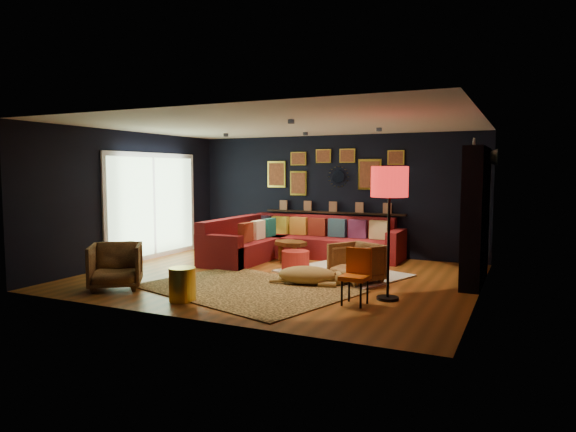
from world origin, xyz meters
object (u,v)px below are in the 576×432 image
at_px(coffee_table, 290,245).
at_px(dog, 307,272).
at_px(sectional, 291,243).
at_px(armchair_left, 116,264).
at_px(floor_lamp, 389,187).
at_px(orange_chair, 357,272).
at_px(pouf, 295,260).
at_px(gold_stool, 182,284).
at_px(armchair_right, 357,261).

distance_m(coffee_table, dog, 2.13).
height_order(sectional, coffee_table, sectional).
height_order(coffee_table, armchair_left, armchair_left).
height_order(coffee_table, floor_lamp, floor_lamp).
height_order(armchair_left, dog, armchair_left).
height_order(orange_chair, floor_lamp, floor_lamp).
bearing_deg(coffee_table, pouf, -58.75).
bearing_deg(pouf, dog, -56.81).
distance_m(armchair_left, gold_stool, 1.42).
height_order(gold_stool, floor_lamp, floor_lamp).
xyz_separation_m(coffee_table, pouf, (0.45, -0.75, -0.15)).
distance_m(floor_lamp, dog, 2.00).
xyz_separation_m(armchair_right, gold_stool, (-1.86, -2.15, -0.12)).
bearing_deg(armchair_right, coffee_table, 174.18).
height_order(pouf, armchair_right, armchair_right).
xyz_separation_m(pouf, dog, (0.68, -1.05, 0.03)).
height_order(sectional, pouf, sectional).
bearing_deg(armchair_right, pouf, -172.37).
xyz_separation_m(armchair_left, orange_chair, (3.67, 0.70, 0.06)).
bearing_deg(dog, armchair_right, 23.07).
bearing_deg(coffee_table, orange_chair, -49.41).
bearing_deg(dog, pouf, 109.92).
height_order(pouf, armchair_left, armchair_left).
height_order(sectional, gold_stool, sectional).
distance_m(coffee_table, armchair_right, 2.22).
bearing_deg(dog, floor_lamp, -27.95).
relative_size(armchair_right, floor_lamp, 0.38).
relative_size(orange_chair, dog, 0.60).
height_order(coffee_table, dog, dog).
relative_size(pouf, armchair_right, 0.71).
bearing_deg(sectional, armchair_right, -41.03).
xyz_separation_m(orange_chair, dog, (-1.06, 0.77, -0.23)).
xyz_separation_m(sectional, gold_stool, (0.11, -3.87, -0.09)).
distance_m(sectional, dog, 2.57).
relative_size(armchair_left, gold_stool, 1.64).
distance_m(coffee_table, floor_lamp, 3.56).
bearing_deg(sectional, orange_chair, -51.44).
bearing_deg(armchair_left, sectional, 33.97).
distance_m(armchair_right, gold_stool, 2.84).
distance_m(gold_stool, floor_lamp, 3.21).
xyz_separation_m(coffee_table, gold_stool, (-0.06, -3.45, -0.10)).
xyz_separation_m(sectional, floor_lamp, (2.71, -2.57, 1.28)).
relative_size(coffee_table, gold_stool, 2.02).
bearing_deg(pouf, sectional, 118.51).
height_order(armchair_left, floor_lamp, floor_lamp).
bearing_deg(gold_stool, sectional, 91.69).
height_order(pouf, gold_stool, gold_stool).
height_order(coffee_table, orange_chair, orange_chair).
relative_size(sectional, dog, 2.65).
distance_m(armchair_right, dog, 0.83).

